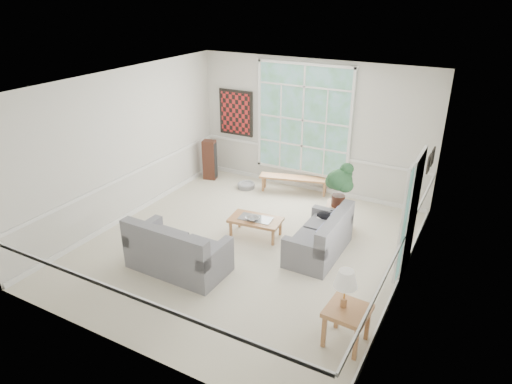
% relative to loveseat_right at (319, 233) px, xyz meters
% --- Properties ---
extents(floor, '(5.50, 6.00, 0.01)m').
position_rel_loveseat_right_xyz_m(floor, '(-1.25, -0.42, -0.41)').
color(floor, beige).
rests_on(floor, ground).
extents(ceiling, '(5.50, 6.00, 0.02)m').
position_rel_loveseat_right_xyz_m(ceiling, '(-1.25, -0.42, 2.59)').
color(ceiling, white).
rests_on(ceiling, ground).
extents(wall_back, '(5.50, 0.02, 3.00)m').
position_rel_loveseat_right_xyz_m(wall_back, '(-1.25, 2.58, 1.09)').
color(wall_back, silver).
rests_on(wall_back, ground).
extents(wall_front, '(5.50, 0.02, 3.00)m').
position_rel_loveseat_right_xyz_m(wall_front, '(-1.25, -3.42, 1.09)').
color(wall_front, silver).
rests_on(wall_front, ground).
extents(wall_left, '(0.02, 6.00, 3.00)m').
position_rel_loveseat_right_xyz_m(wall_left, '(-4.00, -0.42, 1.09)').
color(wall_left, silver).
rests_on(wall_left, ground).
extents(wall_right, '(0.02, 6.00, 3.00)m').
position_rel_loveseat_right_xyz_m(wall_right, '(1.50, -0.42, 1.09)').
color(wall_right, silver).
rests_on(wall_right, ground).
extents(window_back, '(2.30, 0.08, 2.40)m').
position_rel_loveseat_right_xyz_m(window_back, '(-1.45, 2.54, 1.24)').
color(window_back, white).
rests_on(window_back, wall_back).
extents(entry_door, '(0.08, 0.90, 2.10)m').
position_rel_loveseat_right_xyz_m(entry_door, '(1.46, 0.18, 0.64)').
color(entry_door, white).
rests_on(entry_door, floor).
extents(door_sidelight, '(0.08, 0.26, 1.90)m').
position_rel_loveseat_right_xyz_m(door_sidelight, '(1.46, -0.45, 0.74)').
color(door_sidelight, white).
rests_on(door_sidelight, wall_right).
extents(wall_art, '(0.90, 0.06, 1.10)m').
position_rel_loveseat_right_xyz_m(wall_art, '(-3.20, 2.53, 1.19)').
color(wall_art, maroon).
rests_on(wall_art, wall_back).
extents(wall_frame_near, '(0.04, 0.26, 0.32)m').
position_rel_loveseat_right_xyz_m(wall_frame_near, '(1.46, 1.33, 1.14)').
color(wall_frame_near, black).
rests_on(wall_frame_near, wall_right).
extents(wall_frame_far, '(0.04, 0.26, 0.32)m').
position_rel_loveseat_right_xyz_m(wall_frame_far, '(1.46, 1.73, 1.14)').
color(wall_frame_far, black).
rests_on(wall_frame_far, wall_right).
extents(loveseat_right, '(0.78, 1.50, 0.81)m').
position_rel_loveseat_right_xyz_m(loveseat_right, '(0.00, 0.00, 0.00)').
color(loveseat_right, slate).
rests_on(loveseat_right, floor).
extents(loveseat_front, '(1.68, 0.89, 0.90)m').
position_rel_loveseat_right_xyz_m(loveseat_front, '(-1.89, -1.58, 0.04)').
color(loveseat_front, slate).
rests_on(loveseat_front, floor).
extents(coffee_table, '(1.04, 0.64, 0.37)m').
position_rel_loveseat_right_xyz_m(coffee_table, '(-1.29, 0.02, -0.22)').
color(coffee_table, '#AD7346').
rests_on(coffee_table, floor).
extents(pewter_bowl, '(0.36, 0.36, 0.07)m').
position_rel_loveseat_right_xyz_m(pewter_bowl, '(-1.31, -0.06, -0.00)').
color(pewter_bowl, '#97979C').
rests_on(pewter_bowl, coffee_table).
extents(window_bench, '(1.62, 0.73, 0.37)m').
position_rel_loveseat_right_xyz_m(window_bench, '(-1.48, 2.23, -0.22)').
color(window_bench, '#AD7346').
rests_on(window_bench, floor).
extents(end_table, '(0.62, 0.62, 0.52)m').
position_rel_loveseat_right_xyz_m(end_table, '(0.03, 1.03, -0.15)').
color(end_table, '#AD7346').
rests_on(end_table, floor).
extents(houseplant, '(0.59, 0.59, 0.88)m').
position_rel_loveseat_right_xyz_m(houseplant, '(-0.01, 0.99, 0.56)').
color(houseplant, '#234E2B').
rests_on(houseplant, end_table).
extents(side_table, '(0.58, 0.58, 0.56)m').
position_rel_loveseat_right_xyz_m(side_table, '(1.15, -1.94, -0.13)').
color(side_table, '#AD7346').
rests_on(side_table, floor).
extents(table_lamp, '(0.37, 0.37, 0.55)m').
position_rel_loveseat_right_xyz_m(table_lamp, '(1.08, -1.91, 0.43)').
color(table_lamp, silver).
rests_on(table_lamp, side_table).
extents(pet_bed, '(0.45, 0.45, 0.12)m').
position_rel_loveseat_right_xyz_m(pet_bed, '(-2.57, 1.91, -0.34)').
color(pet_bed, gray).
rests_on(pet_bed, floor).
extents(floor_speaker, '(0.36, 0.31, 0.99)m').
position_rel_loveseat_right_xyz_m(floor_speaker, '(-3.65, 1.99, 0.09)').
color(floor_speaker, '#412016').
rests_on(floor_speaker, floor).
extents(cat, '(0.35, 0.26, 0.15)m').
position_rel_loveseat_right_xyz_m(cat, '(-0.09, 0.53, 0.09)').
color(cat, black).
rests_on(cat, loveseat_right).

